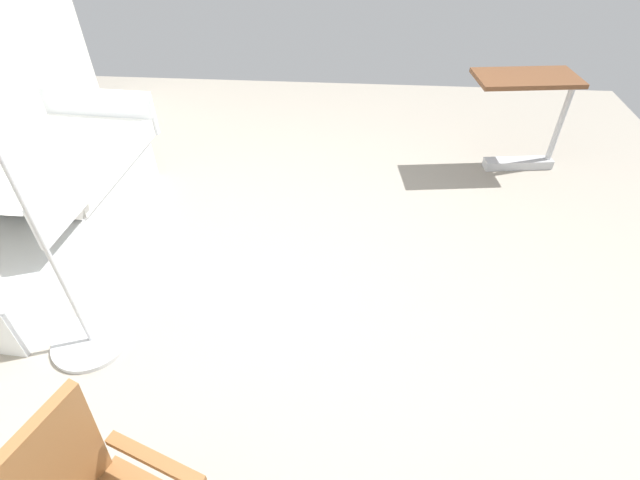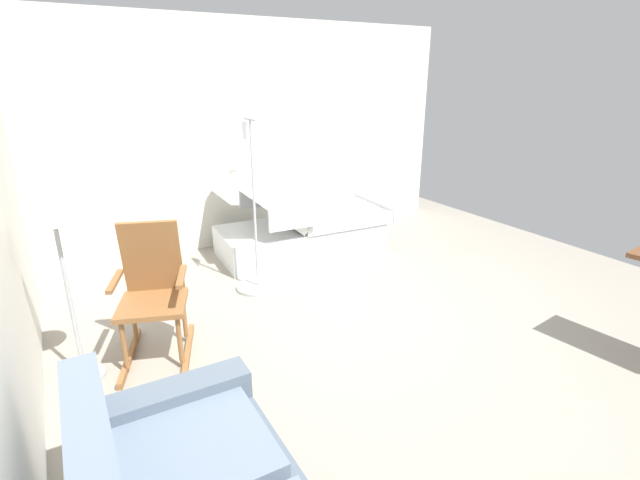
# 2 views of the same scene
# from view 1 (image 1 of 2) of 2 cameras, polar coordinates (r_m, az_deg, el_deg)

# --- Properties ---
(ground_plane) EXTENTS (6.55, 6.55, 0.00)m
(ground_plane) POSITION_cam_1_polar(r_m,az_deg,el_deg) (3.25, -1.60, -3.89)
(ground_plane) COLOR gray
(hospital_bed) EXTENTS (1.10, 2.11, 1.19)m
(hospital_bed) POSITION_cam_1_polar(r_m,az_deg,el_deg) (3.84, -30.96, 3.57)
(hospital_bed) COLOR silver
(hospital_bed) RESTS_ON ground
(overbed_table) EXTENTS (0.87, 0.50, 0.84)m
(overbed_table) POSITION_cam_1_polar(r_m,az_deg,el_deg) (4.41, 23.58, 13.92)
(overbed_table) COLOR #B2B5BA
(overbed_table) RESTS_ON ground
(iv_pole) EXTENTS (0.44, 0.44, 1.69)m
(iv_pole) POSITION_cam_1_polar(r_m,az_deg,el_deg) (2.98, -27.12, -7.94)
(iv_pole) COLOR #B2B5BA
(iv_pole) RESTS_ON ground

